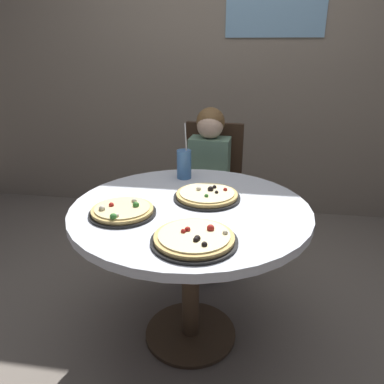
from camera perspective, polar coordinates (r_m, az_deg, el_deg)
ground_plane at (r=2.14m, az=-0.23°, el=-20.90°), size 8.00×8.00×0.00m
wall_with_window at (r=3.34m, az=5.03°, el=21.56°), size 5.20×0.14×2.90m
dining_table at (r=1.77m, az=-0.25°, el=-5.41°), size 1.11×1.11×0.75m
chair_wooden at (r=2.63m, az=3.01°, el=1.16°), size 0.42×0.42×0.95m
diner_child at (r=2.48m, az=2.30°, el=-1.27°), size 0.27×0.42×1.08m
pizza_veggie at (r=1.80m, az=2.31°, el=-0.51°), size 0.32×0.32×0.05m
pizza_cheese at (r=1.41m, az=0.36°, el=-7.13°), size 0.33×0.33×0.05m
pizza_pepperoni at (r=1.66m, az=-10.62°, el=-2.86°), size 0.30×0.30×0.05m
soda_cup at (r=2.07m, az=-1.23°, el=4.30°), size 0.08×0.08×0.31m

